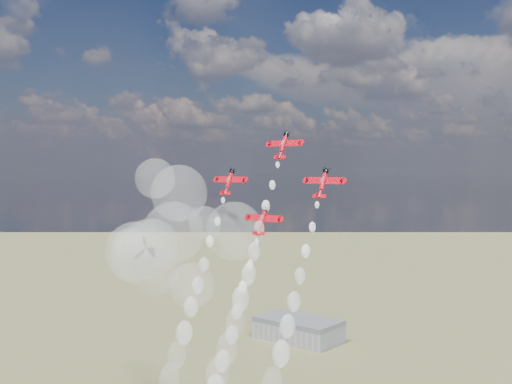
{
  "coord_description": "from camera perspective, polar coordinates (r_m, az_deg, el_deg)",
  "views": [
    {
      "loc": [
        85.26,
        -114.57,
        101.77
      ],
      "look_at": [
        -18.74,
        14.1,
        96.07
      ],
      "focal_mm": 42.0,
      "sensor_mm": 36.0,
      "label": 1
    }
  ],
  "objects": [
    {
      "name": "smoke_trail_left",
      "position": [
        164.26,
        -7.66,
        -15.38
      ],
      "size": [
        5.44,
        26.47,
        54.46
      ],
      "color": "white",
      "rests_on": "plane_left"
    },
    {
      "name": "plane_left",
      "position": [
        171.8,
        -2.59,
        1.01
      ],
      "size": [
        11.24,
        5.47,
        7.52
      ],
      "rotation": [
        1.14,
        0.0,
        0.0
      ],
      "color": "red",
      "rests_on": "ground"
    },
    {
      "name": "hangar",
      "position": [
        371.46,
        4.04,
        -12.89
      ],
      "size": [
        50.0,
        28.0,
        13.0
      ],
      "color": "gray",
      "rests_on": "ground"
    },
    {
      "name": "plane_slot",
      "position": [
        158.52,
        0.61,
        -2.73
      ],
      "size": [
        11.24,
        5.47,
        7.52
      ],
      "rotation": [
        1.14,
        0.0,
        0.0
      ],
      "color": "red",
      "rests_on": "ground"
    },
    {
      "name": "smoke_trail_lead",
      "position": [
        153.6,
        -2.24,
        -12.67
      ],
      "size": [
        5.64,
        27.3,
        54.68
      ],
      "color": "white",
      "rests_on": "plane_lead"
    },
    {
      "name": "plane_right",
      "position": [
        152.59,
        6.39,
        0.87
      ],
      "size": [
        11.24,
        5.47,
        7.52
      ],
      "rotation": [
        1.14,
        0.0,
        0.0
      ],
      "color": "red",
      "rests_on": "ground"
    },
    {
      "name": "drifted_smoke_cloud",
      "position": [
        208.49,
        -8.51,
        -4.16
      ],
      "size": [
        64.28,
        39.39,
        49.99
      ],
      "color": "white",
      "rests_on": "ground"
    },
    {
      "name": "plane_lead",
      "position": [
        165.56,
        2.62,
        4.47
      ],
      "size": [
        11.24,
        5.47,
        7.52
      ],
      "rotation": [
        1.14,
        0.0,
        0.0
      ],
      "color": "red",
      "rests_on": "ground"
    }
  ]
}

